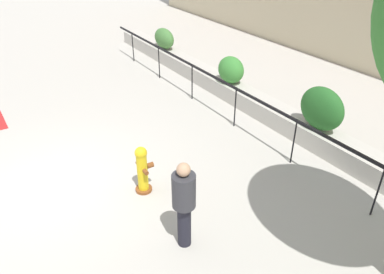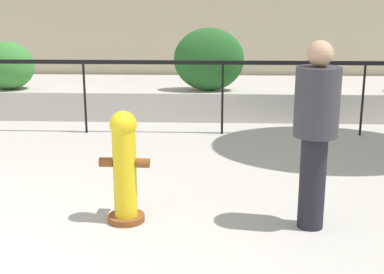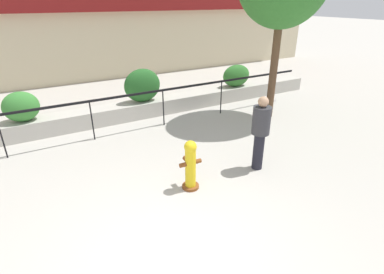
# 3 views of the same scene
# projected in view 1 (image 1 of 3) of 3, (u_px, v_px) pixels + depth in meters

# --- Properties ---
(ground_plane) EXTENTS (120.00, 120.00, 0.00)m
(ground_plane) POSITION_uv_depth(u_px,v_px,m) (58.00, 185.00, 8.14)
(ground_plane) COLOR #B2ADA3
(planter_wall_low) EXTENTS (18.00, 0.70, 0.50)m
(planter_wall_low) POSITION_uv_depth(u_px,v_px,m) (264.00, 108.00, 10.83)
(planter_wall_low) COLOR #B7B2A8
(planter_wall_low) RESTS_ON ground
(fence_railing_segment) EXTENTS (15.00, 0.05, 1.15)m
(fence_railing_segment) POSITION_uv_depth(u_px,v_px,m) (236.00, 92.00, 9.92)
(fence_railing_segment) COLOR black
(fence_railing_segment) RESTS_ON ground
(hedge_bush_0) EXTENTS (1.15, 0.58, 0.78)m
(hedge_bush_0) POSITION_uv_depth(u_px,v_px,m) (164.00, 38.00, 14.71)
(hedge_bush_0) COLOR #427538
(hedge_bush_0) RESTS_ON planter_wall_low
(hedge_bush_1) EXTENTS (0.94, 0.70, 0.83)m
(hedge_bush_1) POSITION_uv_depth(u_px,v_px,m) (231.00, 70.00, 11.65)
(hedge_bush_1) COLOR #387F33
(hedge_bush_1) RESTS_ON planter_wall_low
(hedge_bush_2) EXTENTS (1.21, 0.62, 1.08)m
(hedge_bush_2) POSITION_uv_depth(u_px,v_px,m) (322.00, 109.00, 9.04)
(hedge_bush_2) COLOR #235B23
(hedge_bush_2) RESTS_ON planter_wall_low
(fire_hydrant) EXTENTS (0.47, 0.43, 1.08)m
(fire_hydrant) POSITION_uv_depth(u_px,v_px,m) (142.00, 169.00, 7.72)
(fire_hydrant) COLOR brown
(fire_hydrant) RESTS_ON ground
(pedestrian) EXTENTS (0.45, 0.45, 1.73)m
(pedestrian) POSITION_uv_depth(u_px,v_px,m) (184.00, 200.00, 6.22)
(pedestrian) COLOR black
(pedestrian) RESTS_ON ground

